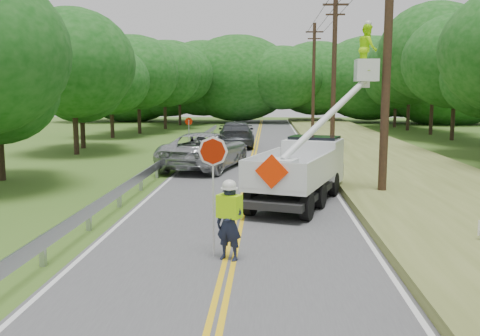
{
  "coord_description": "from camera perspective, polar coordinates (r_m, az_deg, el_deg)",
  "views": [
    {
      "loc": [
        0.85,
        -9.9,
        3.82
      ],
      "look_at": [
        0.0,
        6.0,
        1.5
      ],
      "focal_mm": 39.16,
      "sensor_mm": 36.0,
      "label": 1
    }
  ],
  "objects": [
    {
      "name": "tall_grass_verge",
      "position": [
        24.98,
        17.52,
        -0.54
      ],
      "size": [
        7.0,
        96.0,
        0.3
      ],
      "primitive_type": "cube",
      "color": "#5B642C",
      "rests_on": "ground"
    },
    {
      "name": "ground",
      "position": [
        10.65,
        -1.76,
        -12.75
      ],
      "size": [
        140.0,
        140.0,
        0.0
      ],
      "primitive_type": "plane",
      "color": "#385F1C",
      "rests_on": "ground"
    },
    {
      "name": "suv_silver",
      "position": [
        26.17,
        -3.78,
        1.94
      ],
      "size": [
        4.39,
        7.07,
        1.82
      ],
      "primitive_type": "imported",
      "rotation": [
        0.0,
        0.0,
        2.92
      ],
      "color": "#A9ABB0",
      "rests_on": "road"
    },
    {
      "name": "flagger",
      "position": [
        11.87,
        -1.23,
        -5.34
      ],
      "size": [
        1.1,
        0.64,
        2.81
      ],
      "color": "#191E33",
      "rests_on": "road"
    },
    {
      "name": "road",
      "position": [
        24.22,
        1.01,
        -0.76
      ],
      "size": [
        7.2,
        96.0,
        0.03
      ],
      "color": "#4A4A4C",
      "rests_on": "ground"
    },
    {
      "name": "stop_sign_permanent",
      "position": [
        32.37,
        -5.6,
        4.11
      ],
      "size": [
        0.48,
        0.1,
        2.27
      ],
      "color": "#A2A5AB",
      "rests_on": "ground"
    },
    {
      "name": "suv_darkgrey",
      "position": [
        36.53,
        -0.44,
        3.71
      ],
      "size": [
        2.81,
        6.19,
        1.76
      ],
      "primitive_type": "imported",
      "rotation": [
        0.0,
        0.0,
        3.2
      ],
      "color": "#393C41",
      "rests_on": "road"
    },
    {
      "name": "guardrail",
      "position": [
        25.49,
        -7.98,
        0.85
      ],
      "size": [
        0.18,
        48.0,
        0.77
      ],
      "color": "#A2A5AB",
      "rests_on": "ground"
    },
    {
      "name": "treeline_horizon",
      "position": [
        66.19,
        3.81,
        9.74
      ],
      "size": [
        56.84,
        15.52,
        11.97
      ],
      "color": "#10490F",
      "rests_on": "ground"
    },
    {
      "name": "bucket_truck",
      "position": [
        18.81,
        7.63,
        0.96
      ],
      "size": [
        4.69,
        6.44,
        6.13
      ],
      "color": "black",
      "rests_on": "road"
    },
    {
      "name": "treeline_left",
      "position": [
        41.43,
        -13.14,
        10.01
      ],
      "size": [
        9.97,
        56.08,
        9.19
      ],
      "color": "#332319",
      "rests_on": "ground"
    },
    {
      "name": "utility_poles",
      "position": [
        27.27,
        12.04,
        11.16
      ],
      "size": [
        1.6,
        43.3,
        10.0
      ],
      "color": "black",
      "rests_on": "ground"
    }
  ]
}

